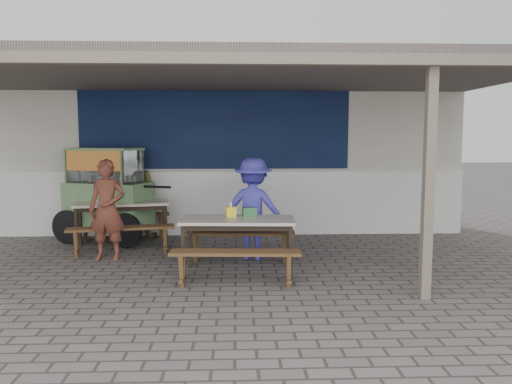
{
  "coord_description": "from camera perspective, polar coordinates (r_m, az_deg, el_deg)",
  "views": [
    {
      "loc": [
        0.21,
        -6.37,
        1.83
      ],
      "look_at": [
        0.49,
        0.9,
        1.04
      ],
      "focal_mm": 35.0,
      "sensor_mm": 36.0,
      "label": 1
    }
  ],
  "objects": [
    {
      "name": "ground",
      "position": [
        6.63,
        -3.97,
        -9.8
      ],
      "size": [
        60.0,
        60.0,
        0.0
      ],
      "primitive_type": "plane",
      "color": "#605B57",
      "rests_on": "ground"
    },
    {
      "name": "back_wall",
      "position": [
        9.95,
        -3.42,
        5.59
      ],
      "size": [
        9.0,
        1.28,
        3.5
      ],
      "color": "silver",
      "rests_on": "ground"
    },
    {
      "name": "warung_roof",
      "position": [
        7.33,
        -3.79,
        13.16
      ],
      "size": [
        9.0,
        4.21,
        2.81
      ],
      "color": "#5D5450",
      "rests_on": "ground"
    },
    {
      "name": "table_left",
      "position": [
        8.68,
        -15.08,
        -1.65
      ],
      "size": [
        1.63,
        0.92,
        0.75
      ],
      "rotation": [
        0.0,
        0.0,
        0.19
      ],
      "color": "beige",
      "rests_on": "ground"
    },
    {
      "name": "bench_left_street",
      "position": [
        8.07,
        -15.15,
        -4.61
      ],
      "size": [
        1.66,
        0.59,
        0.45
      ],
      "rotation": [
        0.0,
        0.0,
        0.19
      ],
      "color": "brown",
      "rests_on": "ground"
    },
    {
      "name": "bench_left_wall",
      "position": [
        9.4,
        -14.9,
        -3.08
      ],
      "size": [
        1.66,
        0.59,
        0.45
      ],
      "rotation": [
        0.0,
        0.0,
        0.19
      ],
      "color": "brown",
      "rests_on": "ground"
    },
    {
      "name": "table_right",
      "position": [
        6.71,
        -2.08,
        -3.69
      ],
      "size": [
        1.54,
        0.8,
        0.75
      ],
      "rotation": [
        0.0,
        0.0,
        -0.05
      ],
      "color": "beige",
      "rests_on": "ground"
    },
    {
      "name": "bench_right_street",
      "position": [
        6.17,
        -2.37,
        -7.72
      ],
      "size": [
        1.62,
        0.37,
        0.45
      ],
      "rotation": [
        0.0,
        0.0,
        -0.05
      ],
      "color": "brown",
      "rests_on": "ground"
    },
    {
      "name": "bench_right_wall",
      "position": [
        7.39,
        -1.82,
        -5.38
      ],
      "size": [
        1.62,
        0.37,
        0.45
      ],
      "rotation": [
        0.0,
        0.0,
        -0.05
      ],
      "color": "brown",
      "rests_on": "ground"
    },
    {
      "name": "vendor_cart",
      "position": [
        9.1,
        -16.64,
        0.1
      ],
      "size": [
        2.11,
        1.29,
        1.65
      ],
      "rotation": [
        0.0,
        0.0,
        -0.35
      ],
      "color": "#6D9764",
      "rests_on": "ground"
    },
    {
      "name": "patron_street_side",
      "position": [
        7.8,
        -16.65,
        -1.94
      ],
      "size": [
        0.59,
        0.42,
        1.52
      ],
      "primitive_type": "imported",
      "rotation": [
        0.0,
        0.0,
        -0.1
      ],
      "color": "brown",
      "rests_on": "ground"
    },
    {
      "name": "patron_wall_side",
      "position": [
        9.37,
        -13.7,
        -0.08
      ],
      "size": [
        0.83,
        0.65,
        1.66
      ],
      "primitive_type": "imported",
      "rotation": [
        0.0,
        0.0,
        3.11
      ],
      "color": "brown",
      "rests_on": "ground"
    },
    {
      "name": "patron_right_table",
      "position": [
        7.51,
        -0.31,
        -1.9
      ],
      "size": [
        1.1,
        0.8,
        1.53
      ],
      "primitive_type": "imported",
      "rotation": [
        0.0,
        0.0,
        2.88
      ],
      "color": "#3F3CB4",
      "rests_on": "ground"
    },
    {
      "name": "tissue_box",
      "position": [
        6.86,
        -2.9,
        -2.25
      ],
      "size": [
        0.16,
        0.16,
        0.14
      ],
      "primitive_type": "cube",
      "rotation": [
        0.0,
        0.0,
        0.16
      ],
      "color": "yellow",
      "rests_on": "table_right"
    },
    {
      "name": "donation_box",
      "position": [
        6.86,
        -0.76,
        -2.3
      ],
      "size": [
        0.21,
        0.16,
        0.13
      ],
      "primitive_type": "cube",
      "rotation": [
        0.0,
        0.0,
        0.18
      ],
      "color": "#2D6738",
      "rests_on": "table_right"
    },
    {
      "name": "condiment_jar",
      "position": [
        8.77,
        -14.1,
        -0.76
      ],
      "size": [
        0.07,
        0.07,
        0.08
      ],
      "primitive_type": "cylinder",
      "color": "silver",
      "rests_on": "table_left"
    },
    {
      "name": "condiment_bowl",
      "position": [
        8.74,
        -17.31,
        -1.0
      ],
      "size": [
        0.2,
        0.2,
        0.05
      ],
      "primitive_type": "imported",
      "rotation": [
        0.0,
        0.0,
        0.03
      ],
      "color": "white",
      "rests_on": "table_left"
    }
  ]
}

